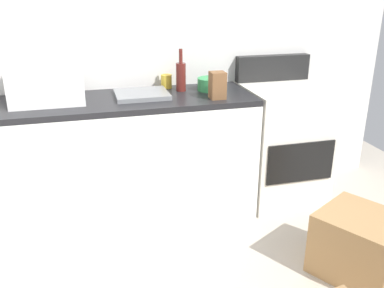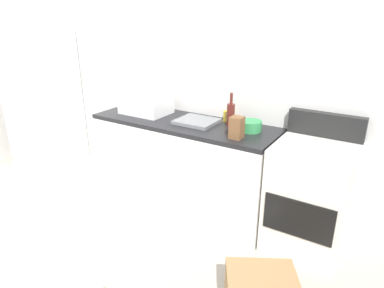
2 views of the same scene
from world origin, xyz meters
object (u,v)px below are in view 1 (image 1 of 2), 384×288
at_px(microwave, 47,82).
at_px(cardboard_box_large, 360,245).
at_px(coffee_mug, 166,81).
at_px(stove_oven, 282,142).
at_px(wine_bottle, 181,76).
at_px(knife_block, 217,85).
at_px(mixing_bowl, 211,84).

distance_m(microwave, cardboard_box_large, 2.18).
bearing_deg(cardboard_box_large, coffee_mug, 125.46).
height_order(stove_oven, microwave, microwave).
xyz_separation_m(stove_oven, wine_bottle, (-0.78, 0.10, 0.54)).
bearing_deg(stove_oven, wine_bottle, 172.49).
relative_size(microwave, wine_bottle, 1.53).
distance_m(knife_block, mixing_bowl, 0.24).
height_order(coffee_mug, cardboard_box_large, coffee_mug).
bearing_deg(cardboard_box_large, microwave, 148.34).
bearing_deg(knife_block, cardboard_box_large, -54.55).
relative_size(mixing_bowl, cardboard_box_large, 0.42).
distance_m(mixing_bowl, cardboard_box_large, 1.45).
distance_m(coffee_mug, cardboard_box_large, 1.70).
bearing_deg(knife_block, mixing_bowl, 84.08).
xyz_separation_m(stove_oven, microwave, (-1.69, 0.02, 0.57)).
bearing_deg(coffee_mug, stove_oven, -13.82).
bearing_deg(wine_bottle, knife_block, -55.34).
relative_size(coffee_mug, mixing_bowl, 0.53).
distance_m(wine_bottle, coffee_mug, 0.15).
height_order(stove_oven, coffee_mug, stove_oven).
distance_m(coffee_mug, knife_block, 0.47).
bearing_deg(mixing_bowl, cardboard_box_large, -61.71).
bearing_deg(mixing_bowl, stove_oven, -6.59).
bearing_deg(coffee_mug, mixing_bowl, -26.50).
height_order(stove_oven, mixing_bowl, stove_oven).
height_order(stove_oven, wine_bottle, wine_bottle).
relative_size(microwave, knife_block, 2.56).
xyz_separation_m(wine_bottle, knife_block, (0.19, -0.27, -0.02)).
xyz_separation_m(coffee_mug, cardboard_box_large, (0.89, -1.24, -0.76)).
xyz_separation_m(microwave, wine_bottle, (0.91, 0.08, -0.03)).
relative_size(wine_bottle, mixing_bowl, 1.58).
bearing_deg(microwave, coffee_mug, 12.98).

